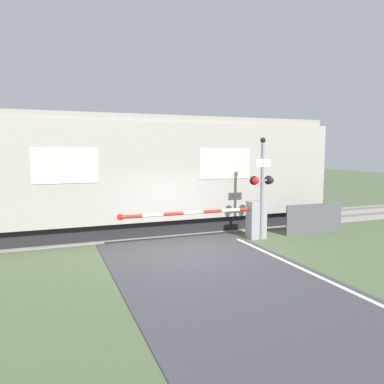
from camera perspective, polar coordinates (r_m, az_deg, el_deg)
name	(u,v)px	position (r m, az deg, el deg)	size (l,w,h in m)	color
ground_plane	(188,253)	(11.26, -0.61, -9.34)	(80.00, 80.00, 0.00)	#475638
track_bed	(155,229)	(14.68, -5.72, -5.57)	(36.00, 3.20, 0.13)	gray
train	(64,175)	(13.89, -18.98, 2.43)	(20.06, 3.16, 4.27)	black
crossing_barrier	(248,219)	(13.02, 8.48, -4.04)	(5.11, 0.44, 1.31)	gray
signal_post	(262,182)	(12.87, 10.66, 1.46)	(0.87, 0.26, 3.48)	gray
roadside_fence	(314,219)	(14.53, 18.14, -3.87)	(2.45, 0.06, 1.10)	#4C4C51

